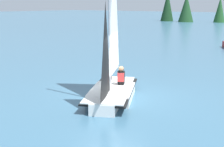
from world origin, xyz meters
name	(u,v)px	position (x,y,z in m)	size (l,w,h in m)	color
ground_plane	(112,98)	(0.00, 0.00, 0.00)	(260.00, 260.00, 0.00)	#38607A
sailboat_main	(112,77)	(0.01, -0.03, 0.84)	(3.30, 4.31, 6.11)	white
sailor_helm	(121,79)	(0.09, -0.72, 0.62)	(0.41, 0.42, 1.16)	black
sailor_crew	(108,77)	(0.73, -0.66, 0.63)	(0.41, 0.42, 1.16)	black
treeline_shore	(206,8)	(16.49, -51.68, 2.84)	(22.38, 5.29, 6.32)	#193D1E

